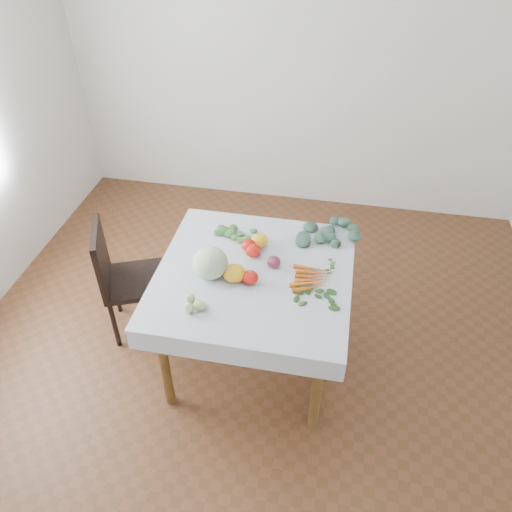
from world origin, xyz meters
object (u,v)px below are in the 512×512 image
Objects in this scene: table at (254,286)px; chair at (121,274)px; carrot_bunch at (311,278)px; cabbage at (210,263)px; heirloom_back at (260,240)px.

table is 0.94m from chair.
cabbage is at bearing -173.42° from carrot_bunch.
cabbage is 0.40m from heirloom_back.
chair is 0.96m from heirloom_back.
chair is 0.79m from cabbage.
heirloom_back is (0.22, 0.33, -0.05)m from cabbage.
heirloom_back reaches higher than table.
chair is 4.23× the size of cabbage.
cabbage is 0.86× the size of carrot_bunch.
table is at bearing -86.69° from heirloom_back.
carrot_bunch is (1.25, -0.11, 0.28)m from chair.
table is at bearing -6.87° from chair.
chair is at bearing -170.52° from heirloom_back.
chair is (-0.92, 0.11, -0.16)m from table.
heirloom_back is 0.45× the size of carrot_bunch.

